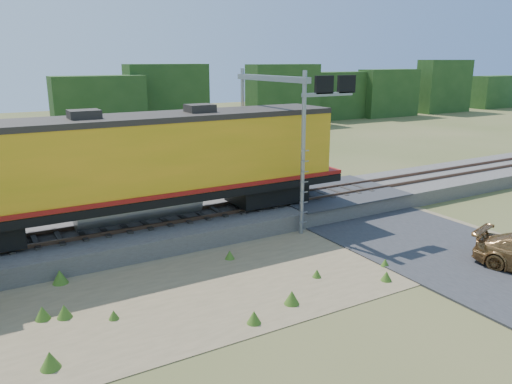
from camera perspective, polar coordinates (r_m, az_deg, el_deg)
ground at (r=19.42m, az=3.37°, el=-9.02°), size 140.00×140.00×0.00m
ballast at (r=24.17m, az=-4.48°, el=-3.13°), size 70.00×5.00×0.80m
rails at (r=24.03m, az=-4.51°, el=-2.04°), size 70.00×1.54×0.16m
dirt_shoulder at (r=18.88m, az=-2.63°, el=-9.69°), size 26.00×8.00×0.03m
road at (r=24.20m, az=16.39°, el=-4.47°), size 7.00×66.00×0.86m
tree_line_north at (r=53.88m, az=-19.72°, el=8.96°), size 130.00×3.00×6.50m
weed_clumps at (r=17.98m, az=-6.34°, el=-11.14°), size 15.00×6.20×0.56m
locomotive at (r=21.99m, az=-14.18°, el=3.06°), size 20.13×3.07×5.19m
signal_gantry at (r=24.17m, az=3.29°, el=9.37°), size 2.94×6.20×7.42m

